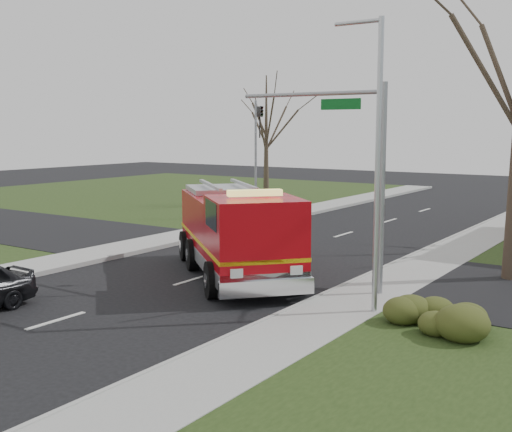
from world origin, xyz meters
The scene contains 9 objects.
ground centered at (0.00, 0.00, 0.00)m, with size 120.00×120.00×0.00m, color black.
sidewalk_right centered at (6.20, 0.00, 0.07)m, with size 2.40×80.00×0.15m, color gray.
sidewalk_left centered at (-6.20, 0.00, 0.07)m, with size 2.40×80.00×0.15m, color gray.
hedge_corner centered at (9.00, -1.00, 0.58)m, with size 2.80×2.00×0.90m, color #333C16.
bare_tree_left centered at (-10.00, 20.00, 5.56)m, with size 4.50×4.50×9.00m.
traffic_signal_mast centered at (5.21, 1.50, 4.71)m, with size 5.29×0.18×6.80m.
streetlight_pole centered at (7.14, -0.50, 4.55)m, with size 1.48×0.16×8.40m.
utility_pole_far centered at (-6.80, 14.00, 3.50)m, with size 0.14×0.14×7.00m, color gray.
fire_engine centered at (1.02, 1.30, 1.56)m, with size 8.29×7.84×3.44m.
Camera 1 is at (14.47, -17.28, 5.36)m, focal length 45.00 mm.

